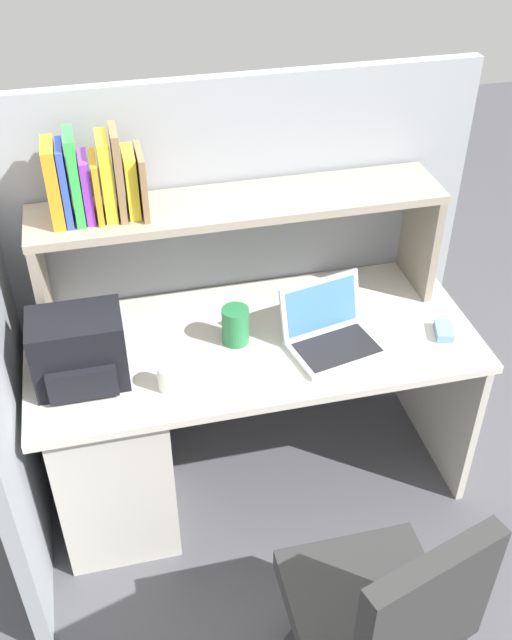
{
  "coord_description": "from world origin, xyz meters",
  "views": [
    {
      "loc": [
        -0.46,
        -2.0,
        2.39
      ],
      "look_at": [
        0.0,
        -0.05,
        0.85
      ],
      "focal_mm": 41.42,
      "sensor_mm": 36.0,
      "label": 1
    }
  ],
  "objects_px": {
    "office_chair": "(377,634)",
    "computer_mouse": "(444,331)",
    "backpack": "(79,351)",
    "paper_cup": "(169,377)",
    "snack_canister": "(236,326)",
    "laptop": "(330,332)"
  },
  "relations": [
    {
      "from": "office_chair",
      "to": "computer_mouse",
      "type": "bearing_deg",
      "value": -139.5
    },
    {
      "from": "backpack",
      "to": "office_chair",
      "type": "height_order",
      "value": "backpack"
    },
    {
      "from": "paper_cup",
      "to": "snack_canister",
      "type": "distance_m",
      "value": 0.32
    },
    {
      "from": "computer_mouse",
      "to": "paper_cup",
      "type": "distance_m",
      "value": 1.0
    },
    {
      "from": "laptop",
      "to": "snack_canister",
      "type": "xyz_separation_m",
      "value": [
        -0.32,
        0.09,
        0.02
      ]
    },
    {
      "from": "backpack",
      "to": "office_chair",
      "type": "xyz_separation_m",
      "value": [
        0.73,
        -0.9,
        -0.46
      ]
    },
    {
      "from": "laptop",
      "to": "computer_mouse",
      "type": "distance_m",
      "value": 0.42
    },
    {
      "from": "backpack",
      "to": "paper_cup",
      "type": "relative_size",
      "value": 3.25
    },
    {
      "from": "paper_cup",
      "to": "backpack",
      "type": "bearing_deg",
      "value": 159.08
    },
    {
      "from": "computer_mouse",
      "to": "backpack",
      "type": "bearing_deg",
      "value": -165.51
    },
    {
      "from": "paper_cup",
      "to": "computer_mouse",
      "type": "bearing_deg",
      "value": 2.96
    },
    {
      "from": "snack_canister",
      "to": "office_chair",
      "type": "bearing_deg",
      "value": -78.8
    },
    {
      "from": "backpack",
      "to": "paper_cup",
      "type": "bearing_deg",
      "value": -20.92
    },
    {
      "from": "laptop",
      "to": "office_chair",
      "type": "bearing_deg",
      "value": -97.97
    },
    {
      "from": "office_chair",
      "to": "laptop",
      "type": "bearing_deg",
      "value": -114.97
    },
    {
      "from": "computer_mouse",
      "to": "office_chair",
      "type": "bearing_deg",
      "value": -105.62
    },
    {
      "from": "snack_canister",
      "to": "paper_cup",
      "type": "bearing_deg",
      "value": -144.79
    },
    {
      "from": "backpack",
      "to": "snack_canister",
      "type": "distance_m",
      "value": 0.55
    },
    {
      "from": "computer_mouse",
      "to": "office_chair",
      "type": "relative_size",
      "value": 0.11
    },
    {
      "from": "computer_mouse",
      "to": "snack_canister",
      "type": "distance_m",
      "value": 0.75
    },
    {
      "from": "backpack",
      "to": "snack_canister",
      "type": "relative_size",
      "value": 2.15
    },
    {
      "from": "paper_cup",
      "to": "office_chair",
      "type": "bearing_deg",
      "value": -60.18
    }
  ]
}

